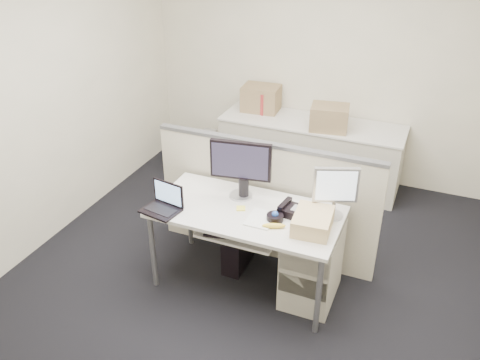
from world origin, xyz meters
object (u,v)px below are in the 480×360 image
at_px(desk, 247,217).
at_px(laptop, 160,200).
at_px(desk_phone, 293,211).
at_px(monitor_main, 241,170).

xyz_separation_m(desk, laptop, (-0.62, -0.28, 0.17)).
xyz_separation_m(desk, desk_phone, (0.36, 0.08, 0.10)).
bearing_deg(monitor_main, laptop, -146.15).
height_order(desk, desk_phone, desk_phone).
bearing_deg(laptop, monitor_main, 52.55).
bearing_deg(monitor_main, desk_phone, -20.78).
distance_m(desk, desk_phone, 0.38).
distance_m(monitor_main, desk_phone, 0.54).
bearing_deg(desk_phone, desk, -159.14).
relative_size(desk, monitor_main, 3.01).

